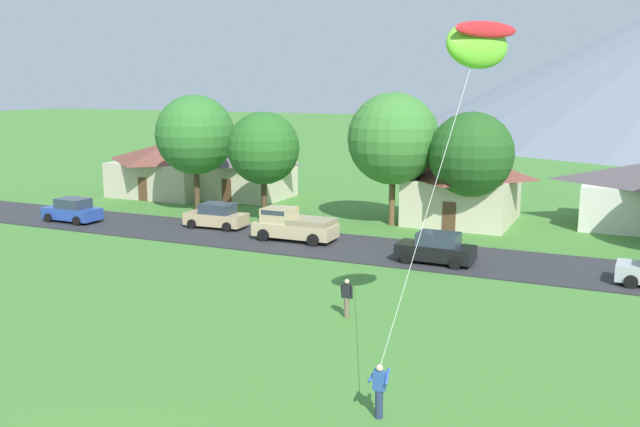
# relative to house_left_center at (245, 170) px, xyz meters

# --- Properties ---
(road_strip) EXTENTS (160.00, 6.55, 0.08)m
(road_strip) POSITION_rel_house_left_center_xyz_m (18.90, -13.64, -2.40)
(road_strip) COLOR #2D2D33
(road_strip) RESTS_ON ground
(house_left_center) EXTENTS (7.77, 6.56, 4.71)m
(house_left_center) POSITION_rel_house_left_center_xyz_m (0.00, 0.00, 0.00)
(house_left_center) COLOR beige
(house_left_center) RESTS_ON ground
(house_right_center) EXTENTS (7.58, 8.41, 5.02)m
(house_right_center) POSITION_rel_house_left_center_xyz_m (19.54, -2.62, 0.16)
(house_right_center) COLOR beige
(house_right_center) RESTS_ON ground
(house_rightmost) EXTENTS (9.17, 7.74, 4.68)m
(house_rightmost) POSITION_rel_house_left_center_xyz_m (-6.98, -1.54, -0.01)
(house_rightmost) COLOR beige
(house_rightmost) RESTS_ON ground
(tree_left_of_center) EXTENTS (5.57, 5.57, 7.98)m
(tree_left_of_center) POSITION_rel_house_left_center_xyz_m (20.79, -6.18, 2.75)
(tree_left_of_center) COLOR brown
(tree_left_of_center) RESTS_ON ground
(tree_center) EXTENTS (6.33, 6.33, 9.20)m
(tree_center) POSITION_rel_house_left_center_xyz_m (15.35, -5.99, 3.58)
(tree_center) COLOR brown
(tree_center) RESTS_ON ground
(tree_right_of_center) EXTENTS (6.02, 6.02, 8.96)m
(tree_right_of_center) POSITION_rel_house_left_center_xyz_m (0.09, -7.42, 3.49)
(tree_right_of_center) COLOR #4C3823
(tree_right_of_center) RESTS_ON ground
(tree_far_right) EXTENTS (5.14, 5.14, 7.83)m
(tree_far_right) POSITION_rel_house_left_center_xyz_m (6.59, -8.52, 2.81)
(tree_far_right) COLOR #4C3823
(tree_far_right) RESTS_ON ground
(parked_car_blue_west_end) EXTENTS (4.25, 2.18, 1.68)m
(parked_car_blue_west_end) POSITION_rel_house_left_center_xyz_m (-5.60, -14.61, -1.57)
(parked_car_blue_west_end) COLOR #2847A8
(parked_car_blue_west_end) RESTS_ON road_strip
(parked_car_tan_mid_east) EXTENTS (4.28, 2.23, 1.68)m
(parked_car_tan_mid_east) POSITION_rel_house_left_center_xyz_m (4.89, -12.16, -1.57)
(parked_car_tan_mid_east) COLOR tan
(parked_car_tan_mid_east) RESTS_ON road_strip
(parked_car_black_east_end) EXTENTS (4.24, 2.15, 1.68)m
(parked_car_black_east_end) POSITION_rel_house_left_center_xyz_m (20.96, -15.11, -1.57)
(parked_car_black_east_end) COLOR black
(parked_car_black_east_end) RESTS_ON road_strip
(pickup_truck_sand_west_side) EXTENTS (5.22, 2.36, 1.99)m
(pickup_truck_sand_west_side) POSITION_rel_house_left_center_xyz_m (11.33, -13.38, -1.38)
(pickup_truck_sand_west_side) COLOR #C6B284
(pickup_truck_sand_west_side) RESTS_ON road_strip
(kite_flyer_with_kite) EXTENTS (2.93, 6.60, 11.82)m
(kite_flyer_with_kite) POSITION_rel_house_left_center_xyz_m (25.43, -28.26, 8.26)
(kite_flyer_with_kite) COLOR navy
(kite_flyer_with_kite) RESTS_ON ground
(watcher_person) EXTENTS (0.56, 0.24, 1.68)m
(watcher_person) POSITION_rel_house_left_center_xyz_m (19.80, -25.24, -1.56)
(watcher_person) COLOR #70604C
(watcher_person) RESTS_ON ground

